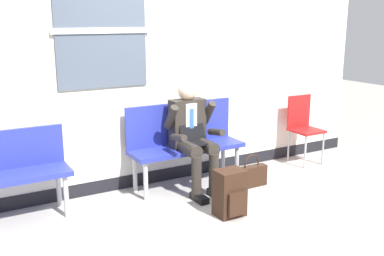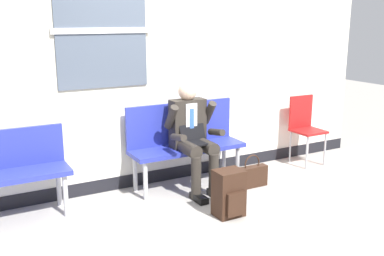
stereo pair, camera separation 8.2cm
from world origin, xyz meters
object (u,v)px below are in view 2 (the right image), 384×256
object	(u,v)px
bench_empty	(10,167)
handbag	(252,176)
bench_with_person	(184,138)
person_seated	(193,134)
folding_chair	(305,123)
backpack	(229,194)

from	to	relation	value
bench_empty	handbag	xyz separation A→B (m)	(2.55, -0.46, -0.39)
bench_with_person	person_seated	size ratio (longest dim) A/B	1.10
folding_chair	handbag	bearing A→B (deg)	-160.05
backpack	person_seated	bearing A→B (deg)	88.16
bench_empty	backpack	world-z (taller)	bench_empty
bench_empty	person_seated	distance (m)	1.93
handbag	folding_chair	distance (m)	1.31
bench_with_person	bench_empty	bearing A→B (deg)	-179.68
person_seated	handbag	bearing A→B (deg)	-22.43
person_seated	backpack	xyz separation A→B (m)	(-0.03, -0.79, -0.43)
person_seated	folding_chair	distance (m)	1.81
bench_with_person	backpack	size ratio (longest dim) A/B	2.86
person_seated	handbag	size ratio (longest dim) A/B	3.14
folding_chair	bench_empty	bearing A→B (deg)	179.46
bench_with_person	backpack	world-z (taller)	bench_with_person
bench_empty	person_seated	size ratio (longest dim) A/B	0.88
bench_empty	bench_with_person	bearing A→B (deg)	0.32
person_seated	folding_chair	world-z (taller)	person_seated
bench_empty	handbag	size ratio (longest dim) A/B	2.77
bench_with_person	handbag	size ratio (longest dim) A/B	3.45
person_seated	handbag	xyz separation A→B (m)	(0.64, -0.26, -0.52)
backpack	handbag	distance (m)	0.85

